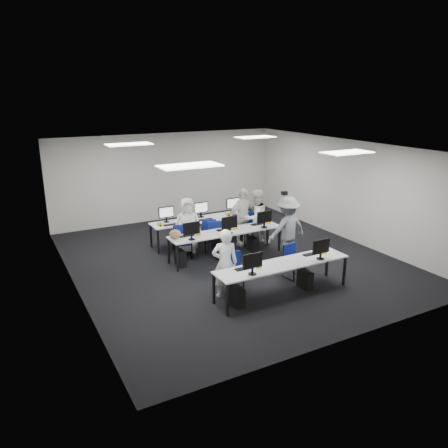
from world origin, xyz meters
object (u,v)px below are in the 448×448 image
chair_7 (250,231)px  student_1 (255,218)px  student_3 (242,217)px  chair_0 (233,279)px  chair_3 (210,241)px  desk_mid (226,233)px  student_0 (225,263)px  chair_5 (181,244)px  chair_1 (293,267)px  desk_front (283,266)px  chair_4 (250,235)px  chair_2 (184,248)px  photographer (287,229)px  chair_6 (213,239)px  student_2 (188,225)px

chair_7 → student_1: bearing=-83.8°
chair_7 → student_3: 0.66m
chair_0 → chair_3: (0.72, 2.58, -0.01)m
desk_mid → student_0: student_0 is taller
chair_5 → student_3: 1.98m
chair_1 → chair_7: 2.82m
desk_front → chair_1: chair_1 is taller
chair_4 → desk_front: bearing=-88.4°
chair_1 → student_1: size_ratio=0.49×
desk_mid → chair_3: 0.79m
chair_1 → chair_2: (-1.81, 2.50, -0.00)m
chair_1 → photographer: size_ratio=0.47×
desk_front → desk_mid: same height
chair_6 → student_0: (-1.16, -2.85, 0.50)m
chair_3 → chair_4: (1.26, -0.10, 0.01)m
chair_2 → student_1: size_ratio=0.49×
desk_front → chair_3: chair_3 is taller
desk_front → student_0: bearing=156.8°
chair_6 → chair_4: bearing=9.7°
chair_3 → photographer: bearing=-32.2°
chair_4 → student_1: 0.57m
desk_mid → chair_6: bearing=90.9°
chair_0 → student_3: 3.18m
student_1 → chair_2: bearing=-9.5°
chair_6 → student_3: bearing=12.9°
chair_2 → student_2: bearing=64.1°
photographer → chair_3: bearing=-49.0°
student_1 → chair_1: bearing=72.2°
chair_4 → chair_5: 2.12m
chair_0 → student_0: student_0 is taller
student_0 → chair_1: bearing=-156.6°
chair_2 → student_1: bearing=12.1°
chair_3 → student_0: (-1.02, -2.75, 0.51)m
chair_3 → chair_0: bearing=-90.0°
chair_3 → chair_4: chair_4 is taller
desk_front → chair_7: chair_7 is taller
chair_3 → chair_6: 0.17m
chair_6 → student_3: size_ratio=0.51×
student_0 → photographer: size_ratio=0.89×
desk_mid → student_0: (-1.18, -2.10, 0.10)m
chair_4 → student_0: 3.54m
chair_1 → student_3: 2.70m
desk_front → chair_5: bearing=106.3°
chair_1 → chair_4: 2.56m
chair_7 → student_2: student_2 is taller
chair_5 → chair_2: bearing=-76.9°
student_0 → student_2: bearing=-78.2°
desk_front → student_0: (-1.18, 0.50, 0.10)m
chair_1 → chair_2: 3.09m
desk_front → chair_0: 1.18m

